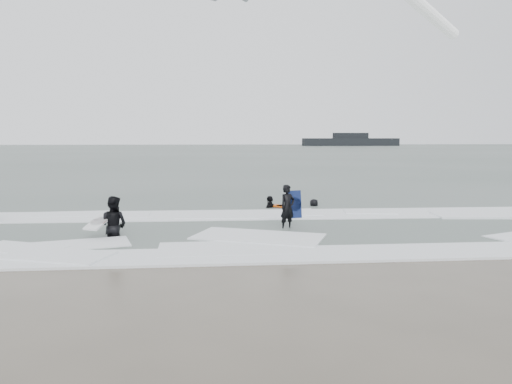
{
  "coord_description": "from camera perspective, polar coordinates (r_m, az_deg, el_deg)",
  "views": [
    {
      "loc": [
        -1.38,
        -13.6,
        3.22
      ],
      "look_at": [
        0.0,
        5.0,
        1.1
      ],
      "focal_mm": 35.0,
      "sensor_mm": 36.0,
      "label": 1
    }
  ],
  "objects": [
    {
      "name": "surf_foam",
      "position": [
        17.64,
        0.31,
        -3.9
      ],
      "size": [
        30.03,
        9.06,
        0.09
      ],
      "color": "white",
      "rests_on": "ground"
    },
    {
      "name": "surfer_right_far",
      "position": [
        22.71,
        6.63,
        -1.71
      ],
      "size": [
        0.8,
        0.57,
        1.52
      ],
      "primitive_type": "imported",
      "rotation": [
        0.0,
        0.0,
        -3.01
      ],
      "color": "black",
      "rests_on": "ground"
    },
    {
      "name": "surfer_centre",
      "position": [
        17.19,
        3.6,
        -4.32
      ],
      "size": [
        0.69,
        0.61,
        1.57
      ],
      "primitive_type": "imported",
      "rotation": [
        0.0,
        0.0,
        0.52
      ],
      "color": "black",
      "rests_on": "ground"
    },
    {
      "name": "sea",
      "position": [
        93.66,
        -3.4,
        4.54
      ],
      "size": [
        320.0,
        320.0,
        0.0
      ],
      "primitive_type": "plane",
      "color": "#47544C",
      "rests_on": "ground"
    },
    {
      "name": "vessel_horizon",
      "position": [
        156.43,
        10.73,
        5.73
      ],
      "size": [
        29.17,
        5.21,
        3.96
      ],
      "color": "black",
      "rests_on": "ground"
    },
    {
      "name": "surfer_right_near",
      "position": [
        22.12,
        1.64,
        -1.89
      ],
      "size": [
        0.95,
        1.05,
        1.71
      ],
      "primitive_type": "imported",
      "rotation": [
        0.0,
        0.0,
        -2.23
      ],
      "color": "black",
      "rests_on": "ground"
    },
    {
      "name": "ground",
      "position": [
        14.04,
        1.52,
        -6.77
      ],
      "size": [
        320.0,
        320.0,
        0.0
      ],
      "primitive_type": "plane",
      "color": "brown",
      "rests_on": "ground"
    },
    {
      "name": "bodyboards",
      "position": [
        18.29,
        -2.61,
        -2.08
      ],
      "size": [
        7.44,
        7.12,
        1.25
      ],
      "color": "#101C4B",
      "rests_on": "ground"
    },
    {
      "name": "surfer_wading",
      "position": [
        16.51,
        -15.92,
        -5.01
      ],
      "size": [
        1.1,
        0.98,
        1.87
      ],
      "primitive_type": "imported",
      "rotation": [
        0.0,
        0.0,
        2.79
      ],
      "color": "black",
      "rests_on": "ground"
    }
  ]
}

